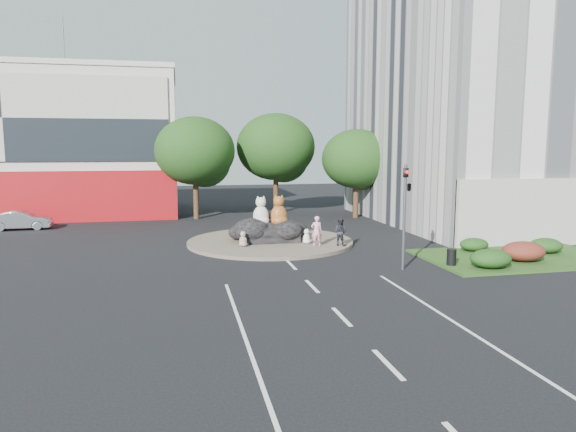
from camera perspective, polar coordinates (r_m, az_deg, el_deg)
name	(u,v)px	position (r m, az deg, el deg)	size (l,w,h in m)	color
ground	(312,286)	(21.73, 2.69, -7.82)	(120.00, 120.00, 0.00)	black
roundabout_island	(270,242)	(31.24, -1.98, -2.87)	(10.00, 10.00, 0.20)	brown
rock_plinth	(270,233)	(31.15, -1.99, -1.88)	(3.20, 2.60, 0.90)	black
shophouse_block	(27,143)	(49.80, -27.00, 7.24)	(25.20, 12.30, 17.40)	beige
grass_verge	(519,257)	(29.58, 24.26, -4.22)	(10.00, 6.00, 0.12)	#224316
tree_left	(196,154)	(42.34, -10.20, 6.76)	(6.46, 6.46, 8.27)	#382314
tree_mid	(276,150)	(45.11, -1.31, 7.31)	(6.84, 6.84, 8.76)	#382314
tree_right	(357,162)	(42.84, 7.67, 5.99)	(5.70, 5.70, 7.30)	#382314
hedge_near_green	(491,258)	(26.17, 21.59, -4.41)	(2.00, 1.60, 0.90)	#1A3B12
hedge_red	(523,251)	(28.39, 24.69, -3.58)	(2.20, 1.76, 0.99)	#531716
hedge_mid_green	(546,246)	(31.09, 26.74, -2.95)	(1.80, 1.44, 0.81)	#1A3B12
hedge_back_green	(474,244)	(30.12, 19.97, -2.99)	(1.60, 1.28, 0.72)	#1A3B12
traffic_light	(407,194)	(24.68, 13.07, 2.40)	(0.44, 1.24, 5.00)	#595B60
street_lamp	(482,168)	(33.62, 20.76, 5.02)	(2.34, 0.22, 8.06)	#595B60
cat_white	(261,211)	(30.80, -3.03, 0.58)	(1.10, 0.95, 1.83)	beige
cat_tabby	(279,210)	(30.75, -1.02, 0.64)	(1.14, 0.99, 1.90)	#B06F24
kitten_calico	(243,239)	(29.25, -5.02, -2.52)	(0.55, 0.47, 0.91)	silver
kitten_white	(307,236)	(30.01, 2.07, -2.23)	(0.54, 0.47, 0.91)	white
pedestrian_pink	(317,231)	(29.25, 3.20, -1.68)	(0.63, 0.41, 1.73)	pink
pedestrian_dark	(340,232)	(29.56, 5.82, -1.75)	(0.77, 0.60, 1.59)	#21222A
parked_car	(21,220)	(41.00, -27.52, -0.43)	(1.41, 4.05, 1.33)	#A7A9AF
litter_bin	(451,257)	(26.18, 17.71, -4.36)	(0.45, 0.45, 0.79)	black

